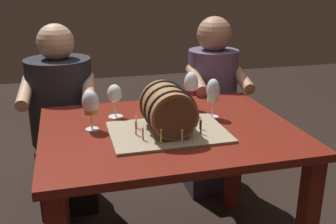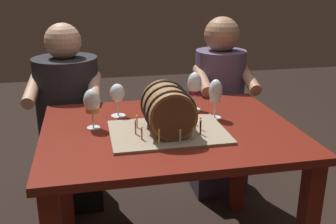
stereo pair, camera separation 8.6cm
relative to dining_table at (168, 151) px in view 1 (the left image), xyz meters
The scene contains 8 objects.
dining_table is the anchor object (origin of this frame).
barrel_cake 0.23m from the dining_table, 106.09° to the right, with size 0.51×0.37×0.22m.
wine_glass_red 0.38m from the dining_table, 51.15° to the left, with size 0.07×0.07×0.20m.
wine_glass_white 0.36m from the dining_table, 17.97° to the left, with size 0.07×0.07×0.20m.
wine_glass_empty 0.38m from the dining_table, 136.28° to the left, with size 0.07×0.07×0.17m.
wine_glass_amber 0.42m from the dining_table, 169.40° to the left, with size 0.07×0.07×0.19m.
person_seated_left 0.83m from the dining_table, 125.19° to the left, with size 0.43×0.51×1.15m.
person_seated_right 0.83m from the dining_table, 54.82° to the left, with size 0.38×0.47×1.17m.
Camera 1 is at (-0.44, -1.64, 1.40)m, focal length 42.30 mm.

